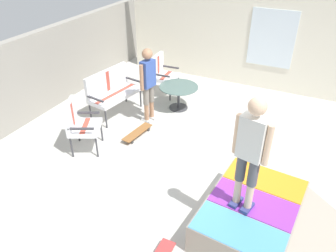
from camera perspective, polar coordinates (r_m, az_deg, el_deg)
The scene contains 11 objects.
ground_plane at distance 6.21m, azimuth 5.32°, elevation -6.48°, with size 12.00×12.00×0.10m, color beige.
back_wall_cinderblock at distance 7.81m, azimuth -22.97°, elevation 7.64°, with size 9.00×0.20×1.81m.
house_facade at distance 9.02m, azimuth 11.93°, elevation 14.94°, with size 0.23×6.00×2.51m.
skate_ramp at distance 4.98m, azimuth 14.50°, elevation -14.84°, with size 1.84×1.98×0.50m.
patio_bench at distance 7.52m, azimuth -9.79°, elevation 6.45°, with size 1.32×0.74×1.02m.
patio_chair_near_house at distance 8.32m, azimuth -1.13°, elevation 9.45°, with size 0.65×0.58×1.02m.
patio_chair_by_wall at distance 6.37m, azimuth -15.27°, elevation 0.73°, with size 0.80×0.77×1.02m.
patio_table at distance 7.69m, azimuth 1.86°, elevation 5.76°, with size 0.90×0.90×0.57m.
person_watching at distance 6.97m, azimuth -3.47°, elevation 7.85°, with size 0.47×0.29×1.65m.
person_skater at distance 4.11m, azimuth 14.13°, elevation -3.85°, with size 0.29×0.47×1.66m.
skateboard_by_bench at distance 6.83m, azimuth -5.32°, elevation -1.12°, with size 0.82×0.30×0.10m.
Camera 1 is at (-4.60, -1.61, 3.80)m, focal length 35.16 mm.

